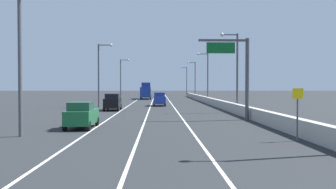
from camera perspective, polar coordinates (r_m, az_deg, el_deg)
The scene contains 18 objects.
ground_plane at distance 70.41m, azimuth -0.89°, elevation -1.17°, with size 320.00×320.00×0.00m, color #26282B.
lane_stripe_left at distance 61.60m, azimuth -5.92°, elevation -1.54°, with size 0.16×130.00×0.00m, color silver.
lane_stripe_center at distance 61.43m, azimuth -2.66°, elevation -1.54°, with size 0.16×130.00×0.00m, color silver.
lane_stripe_right at distance 61.46m, azimuth 0.60°, elevation -1.54°, with size 0.16×130.00×0.00m, color silver.
jersey_barrier_right at distance 47.23m, azimuth 9.17°, elevation -1.78°, with size 0.60×120.00×1.10m, color #B2ADA3.
overhead_sign_gantry at distance 33.80m, azimuth 11.19°, elevation 4.05°, with size 4.68×0.36×7.50m.
speed_advisory_sign at distance 21.68m, azimuth 19.77°, elevation -2.34°, with size 0.60×0.11×3.00m.
lamp_post_right_second at distance 42.75m, azimuth 10.52°, elevation 4.36°, with size 2.14×0.44×9.28m.
lamp_post_right_third at distance 67.66m, azimuth 6.07°, elevation 3.27°, with size 2.14×0.44×9.28m.
lamp_post_right_fourth at distance 92.79m, azimuth 4.14°, elevation 2.76°, with size 2.14×0.44×9.28m.
lamp_post_right_fifth at distance 117.96m, azimuth 2.84°, elevation 2.47°, with size 2.14×0.44×9.28m.
lamp_post_left_near at distance 24.03m, azimuth -21.73°, elevation 6.62°, with size 2.14×0.44×9.28m.
lamp_post_left_mid at distance 53.52m, azimuth -10.60°, elevation 3.76°, with size 2.14×0.44×9.28m.
lamp_post_left_far at distance 83.59m, azimuth -7.30°, elevation 2.91°, with size 2.14×0.44×9.28m.
car_green_0 at distance 27.42m, azimuth -13.46°, elevation -3.18°, with size 1.89×4.32×1.96m.
car_black_1 at distance 46.50m, azimuth -8.73°, elevation -1.18°, with size 2.00×4.59×2.15m.
car_blue_2 at distance 56.33m, azimuth -1.37°, elevation -0.74°, with size 1.96×4.53×2.11m.
box_truck at distance 85.85m, azimuth -3.52°, elevation 0.48°, with size 2.57×9.73×3.92m.
Camera 1 is at (-0.80, -6.34, 3.14)m, focal length 38.62 mm.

